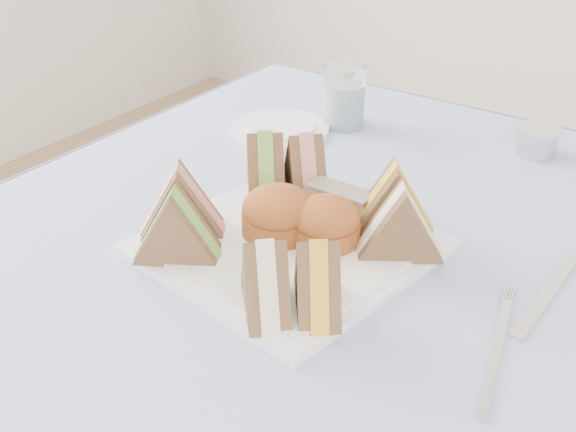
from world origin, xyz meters
The scene contains 18 objects.
tablecloth centered at (0.00, 0.00, 0.74)m, with size 1.02×1.02×0.01m, color silver.
serving_plate centered at (-0.06, -0.08, 0.75)m, with size 0.31×0.31×0.01m, color white.
sandwich_fl_a centered at (-0.18, -0.14, 0.81)m, with size 0.11×0.05×0.09m, color brown, non-canonical shape.
sandwich_fl_b centered at (-0.15, -0.18, 0.80)m, with size 0.10×0.05×0.09m, color brown, non-canonical shape.
sandwich_fr_a centered at (0.04, -0.17, 0.80)m, with size 0.10×0.04×0.09m, color brown, non-canonical shape.
sandwich_fr_b centered at (0.00, -0.21, 0.80)m, with size 0.10×0.05×0.09m, color brown, non-canonical shape.
sandwich_bl_a centered at (-0.16, 0.01, 0.80)m, with size 0.10×0.05×0.09m, color brown, non-canonical shape.
sandwich_bl_b centered at (-0.11, 0.04, 0.80)m, with size 0.10×0.05×0.09m, color brown, non-canonical shape.
sandwich_br_a centered at (0.07, -0.03, 0.80)m, with size 0.10×0.05×0.09m, color brown, non-canonical shape.
sandwich_br_b centered at (0.03, 0.02, 0.81)m, with size 0.11×0.05×0.09m, color brown, non-canonical shape.
scone_left centered at (-0.08, -0.08, 0.79)m, with size 0.09×0.09×0.06m, color #A35A30.
scone_right centered at (-0.02, -0.06, 0.79)m, with size 0.09×0.09×0.06m, color #A35A30.
pastry_slice centered at (-0.04, 0.01, 0.78)m, with size 0.09×0.04×0.04m, color tan.
side_plate centered at (-0.28, 0.22, 0.75)m, with size 0.17×0.17×0.01m, color white.
water_glass centered at (-0.21, 0.30, 0.80)m, with size 0.07×0.07×0.11m, color white.
tea_strainer centered at (0.10, 0.38, 0.77)m, with size 0.07×0.07×0.04m, color silver.
knife centered at (0.24, 0.01, 0.75)m, with size 0.02×0.19×0.00m, color silver.
fork centered at (0.23, -0.13, 0.75)m, with size 0.01×0.19×0.00m, color silver.
Camera 1 is at (0.38, -0.70, 1.23)m, focal length 45.00 mm.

